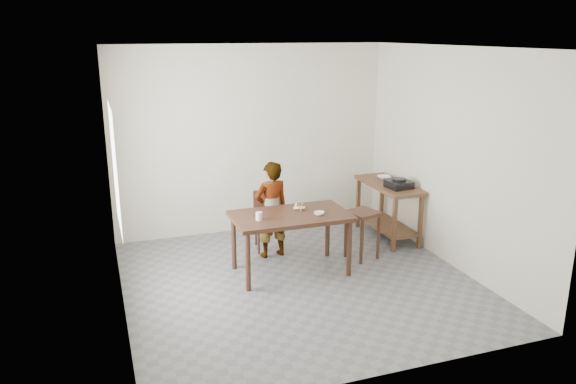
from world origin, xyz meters
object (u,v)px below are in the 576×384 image
object	(u,v)px
dining_table	(291,243)
dining_chair	(269,221)
child	(271,210)
prep_counter	(388,210)
stool	(362,235)

from	to	relation	value
dining_table	dining_chair	distance (m)	0.83
child	prep_counter	bearing A→B (deg)	175.04
child	stool	bearing A→B (deg)	148.39
dining_table	child	size ratio (longest dim) A/B	1.09
dining_table	stool	distance (m)	1.03
prep_counter	dining_chair	size ratio (longest dim) A/B	1.54
stool	child	bearing A→B (deg)	157.50
dining_chair	prep_counter	bearing A→B (deg)	5.37
child	dining_chair	size ratio (longest dim) A/B	1.64
prep_counter	stool	xyz separation A→B (m)	(-0.69, -0.58, -0.08)
prep_counter	stool	size ratio (longest dim) A/B	1.88
child	stool	xyz separation A→B (m)	(1.09, -0.45, -0.32)
prep_counter	child	world-z (taller)	child
dining_chair	stool	bearing A→B (deg)	-24.62
dining_table	child	xyz separation A→B (m)	(-0.06, 0.57, 0.26)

